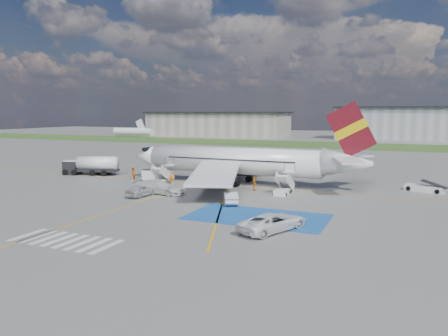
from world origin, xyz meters
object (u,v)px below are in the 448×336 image
Objects in this scene: gpu_cart at (150,176)px; car_silver_a at (141,191)px; van_white_a at (273,219)px; van_white_b at (158,185)px; airliner at (243,161)px; fuel_tanker at (91,167)px; car_silver_b at (230,197)px; belt_loader at (425,189)px.

car_silver_a is at bearing -71.61° from gpu_cart.
van_white_b is (-18.93, 11.15, 0.06)m from van_white_a.
airliner is 6.46× the size of van_white_b.
van_white_a is (38.18, -21.14, -0.25)m from fuel_tanker.
van_white_b is at bearing -60.61° from gpu_cart.
gpu_cart reaches higher than car_silver_b.
gpu_cart is 12.17m from car_silver_a.
car_silver_b is 12.17m from van_white_a.
belt_loader is at bearing -9.68° from fuel_tanker.
belt_loader reaches higher than car_silver_a.
car_silver_b is at bearing -39.33° from gpu_cart.
airliner is 6.51× the size of van_white_a.
van_white_a is at bearing -44.63° from fuel_tanker.
airliner is 14.56m from gpu_cart.
belt_loader reaches higher than car_silver_b.
van_white_a reaches higher than car_silver_b.
car_silver_a is at bearing 165.24° from van_white_b.
car_silver_a is 0.75× the size of van_white_b.
airliner is at bearing -150.59° from belt_loader.
belt_loader is 1.26× the size of car_silver_a.
car_silver_b is at bearing -94.44° from van_white_b.
car_silver_b is (30.22, -11.94, -0.58)m from fuel_tanker.
van_white_b reaches higher than car_silver_b.
van_white_b is (19.25, -9.99, -0.19)m from fuel_tanker.
belt_loader is 0.95× the size of van_white_b.
gpu_cart is 10.55m from van_white_b.
airliner reaches higher than van_white_a.
van_white_a reaches higher than belt_loader.
fuel_tanker is at bearing 163.02° from gpu_cart.
van_white_a is 21.96m from van_white_b.
car_silver_b is 0.78× the size of van_white_b.
airliner reaches higher than car_silver_a.
airliner is 16.28m from car_silver_a.
belt_loader is 29.40m from van_white_a.
gpu_cart is at bearing -57.56° from car_silver_b.
fuel_tanker reaches higher than van_white_a.
fuel_tanker is 2.20× the size of car_silver_a.
airliner is at bearing -116.74° from car_silver_a.
car_silver_a is at bearing -50.05° from fuel_tanker.
belt_loader is at bearing -92.37° from van_white_a.
van_white_a is (7.96, -9.19, 0.33)m from car_silver_b.
belt_loader is at bearing -58.54° from van_white_b.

